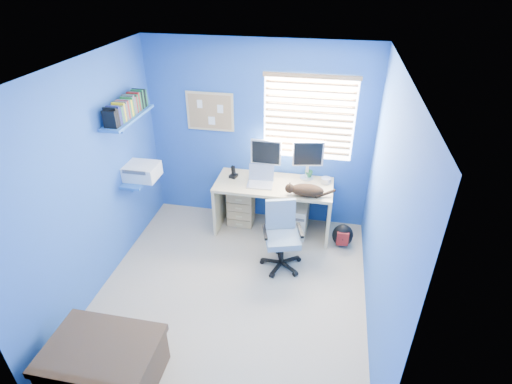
% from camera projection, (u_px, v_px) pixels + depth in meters
% --- Properties ---
extents(floor, '(3.00, 3.20, 0.00)m').
position_uv_depth(floor, '(233.00, 290.00, 4.60)').
color(floor, '#A29682').
rests_on(floor, ground).
extents(ceiling, '(3.00, 3.20, 0.00)m').
position_uv_depth(ceiling, '(224.00, 70.00, 3.33)').
color(ceiling, white).
rests_on(ceiling, wall_back).
extents(wall_back, '(3.00, 0.01, 2.50)m').
position_uv_depth(wall_back, '(259.00, 136.00, 5.32)').
color(wall_back, '#2753B0').
rests_on(wall_back, ground).
extents(wall_front, '(3.00, 0.01, 2.50)m').
position_uv_depth(wall_front, '(168.00, 322.00, 2.62)').
color(wall_front, '#2753B0').
rests_on(wall_front, ground).
extents(wall_left, '(0.01, 3.20, 2.50)m').
position_uv_depth(wall_left, '(91.00, 183.00, 4.21)').
color(wall_left, '#2753B0').
rests_on(wall_left, ground).
extents(wall_right, '(0.01, 3.20, 2.50)m').
position_uv_depth(wall_right, '(385.00, 213.00, 3.72)').
color(wall_right, '#2753B0').
rests_on(wall_right, ground).
extents(desk, '(1.54, 0.65, 0.74)m').
position_uv_depth(desk, '(273.00, 207.00, 5.43)').
color(desk, '#D1B180').
rests_on(desk, floor).
extents(laptop, '(0.34, 0.27, 0.22)m').
position_uv_depth(laptop, '(260.00, 178.00, 5.15)').
color(laptop, silver).
rests_on(laptop, desk).
extents(monitor_left, '(0.40, 0.13, 0.54)m').
position_uv_depth(monitor_left, '(266.00, 159.00, 5.27)').
color(monitor_left, silver).
rests_on(monitor_left, desk).
extents(monitor_right, '(0.42, 0.19, 0.54)m').
position_uv_depth(monitor_right, '(308.00, 160.00, 5.23)').
color(monitor_right, silver).
rests_on(monitor_right, desk).
extents(phone, '(0.12, 0.13, 0.17)m').
position_uv_depth(phone, '(233.00, 172.00, 5.35)').
color(phone, black).
rests_on(phone, desk).
extents(mug, '(0.10, 0.09, 0.10)m').
position_uv_depth(mug, '(309.00, 174.00, 5.35)').
color(mug, '#1D6436').
rests_on(mug, desk).
extents(cd_spindle, '(0.13, 0.13, 0.07)m').
position_uv_depth(cd_spindle, '(326.00, 180.00, 5.24)').
color(cd_spindle, silver).
rests_on(cd_spindle, desk).
extents(cat, '(0.43, 0.25, 0.15)m').
position_uv_depth(cat, '(307.00, 190.00, 4.95)').
color(cat, black).
rests_on(cat, desk).
extents(tower_pc, '(0.21, 0.45, 0.45)m').
position_uv_depth(tower_pc, '(300.00, 219.00, 5.45)').
color(tower_pc, beige).
rests_on(tower_pc, floor).
extents(drawer_boxes, '(0.35, 0.28, 0.54)m').
position_uv_depth(drawer_boxes, '(241.00, 207.00, 5.62)').
color(drawer_boxes, tan).
rests_on(drawer_boxes, floor).
extents(yellow_book, '(0.03, 0.17, 0.24)m').
position_uv_depth(yellow_book, '(288.00, 232.00, 5.36)').
color(yellow_book, yellow).
rests_on(yellow_book, floor).
extents(backpack, '(0.28, 0.22, 0.32)m').
position_uv_depth(backpack, '(343.00, 235.00, 5.23)').
color(backpack, black).
rests_on(backpack, floor).
extents(bed_corner, '(0.92, 0.66, 0.44)m').
position_uv_depth(bed_corner, '(105.00, 364.00, 3.52)').
color(bed_corner, '#513B24').
rests_on(bed_corner, floor).
extents(office_chair, '(0.60, 0.60, 0.84)m').
position_uv_depth(office_chair, '(281.00, 244.00, 4.84)').
color(office_chair, black).
rests_on(office_chair, floor).
extents(window_blinds, '(1.15, 0.05, 1.10)m').
position_uv_depth(window_blinds, '(309.00, 119.00, 5.03)').
color(window_blinds, white).
rests_on(window_blinds, ground).
extents(corkboard, '(0.64, 0.02, 0.52)m').
position_uv_depth(corkboard, '(210.00, 112.00, 5.25)').
color(corkboard, '#D1B180').
rests_on(corkboard, ground).
extents(wall_shelves, '(0.42, 0.90, 1.05)m').
position_uv_depth(wall_shelves, '(133.00, 140.00, 4.73)').
color(wall_shelves, '#245EB1').
rests_on(wall_shelves, ground).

